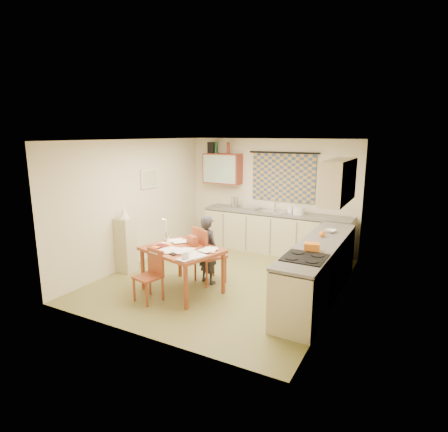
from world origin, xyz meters
The scene contains 44 objects.
floor centered at (0.00, 0.00, -0.01)m, with size 4.00×4.50×0.02m, color olive.
ceiling centered at (0.00, 0.00, 2.51)m, with size 4.00×4.50×0.02m, color white.
wall_back centered at (0.00, 2.26, 1.25)m, with size 4.00×0.02×2.50m, color beige.
wall_front centered at (0.00, -2.26, 1.25)m, with size 4.00×0.02×2.50m, color beige.
wall_left centered at (-2.01, 0.00, 1.25)m, with size 0.02×4.50×2.50m, color beige.
wall_right centered at (2.01, 0.00, 1.25)m, with size 0.02×4.50×2.50m, color beige.
window_blind centered at (0.30, 2.22, 1.65)m, with size 1.45×0.03×1.05m, color navy.
curtain_rod centered at (0.30, 2.20, 2.20)m, with size 0.04×0.04×1.60m, color black.
wall_cabinet centered at (-1.15, 2.08, 1.80)m, with size 0.90×0.34×0.70m, color maroon.
wall_cabinet_glass centered at (-1.15, 1.91, 1.80)m, with size 0.84×0.02×0.64m, color #99B2A5.
upper_cabinet_right centered at (1.83, 0.55, 1.85)m, with size 0.34×1.30×0.70m, color tan.
framed_print centered at (-1.97, 0.40, 1.70)m, with size 0.04×0.50×0.40m, color #EEE6CA.
print_canvas centered at (-1.95, 0.40, 1.70)m, with size 0.01×0.42×0.32m, color silver.
counter_back centered at (0.25, 1.95, 0.45)m, with size 3.30×0.62×0.92m.
counter_right centered at (1.70, 0.04, 0.45)m, with size 0.62×2.95×0.92m.
stove centered at (1.70, -0.80, 0.47)m, with size 0.60×0.60×0.93m.
sink centered at (0.20, 1.95, 0.88)m, with size 0.55×0.45×0.10m, color silver.
tap centered at (0.16, 2.13, 1.06)m, with size 0.03×0.03×0.28m, color silver.
dish_rack centered at (-0.32, 1.95, 0.95)m, with size 0.35×0.30×0.06m, color silver.
kettle centered at (-0.76, 1.95, 1.04)m, with size 0.18×0.18×0.24m, color silver.
mixing_bowl centered at (0.77, 1.95, 1.00)m, with size 0.24×0.24×0.16m, color white.
soap_bottle centered at (0.56, 2.00, 1.02)m, with size 0.09×0.10×0.20m, color white.
bowl centered at (1.70, 0.76, 0.94)m, with size 0.21×0.21×0.05m, color white.
orange_bag centered at (1.70, -0.44, 0.98)m, with size 0.22×0.16×0.12m, color orange.
fruit_orange centered at (1.65, 0.40, 0.97)m, with size 0.10×0.10×0.10m, color orange.
speaker centered at (-1.42, 2.08, 2.28)m, with size 0.16×0.20×0.26m, color black.
bottle_green centered at (-1.33, 2.08, 2.28)m, with size 0.07×0.07×0.26m, color #195926.
bottle_brown centered at (-1.00, 2.08, 2.28)m, with size 0.07×0.07×0.26m, color maroon.
dining_table centered at (-0.36, -0.80, 0.38)m, with size 1.43×1.22×0.75m.
chair_far centered at (-0.17, -0.24, 0.31)m, with size 0.62×0.62×1.01m.
chair_near centered at (-0.62, -1.35, 0.25)m, with size 0.44×0.44×0.82m.
person centered at (-0.18, -0.27, 0.61)m, with size 0.51×0.41×1.22m, color black.
shelf_stand centered at (-1.84, -0.53, 0.53)m, with size 0.32×0.30×1.06m, color tan.
lampshade centered at (-1.84, -0.53, 1.17)m, with size 0.20×0.20×0.22m, color #EEE6CA.
letter_rack centered at (-0.32, -0.55, 0.83)m, with size 0.22×0.10×0.16m, color maroon.
mug centered at (0.00, -1.23, 0.80)m, with size 0.15×0.15×0.09m, color white.
magazine centered at (-0.85, -0.91, 0.76)m, with size 0.27×0.33×0.03m, color maroon.
book centered at (-0.79, -0.81, 0.76)m, with size 0.29×0.32×0.02m, color orange.
orange_box centered at (-0.73, -1.03, 0.77)m, with size 0.12×0.08×0.04m, color orange.
eyeglasses centered at (-0.30, -1.15, 0.76)m, with size 0.13×0.04×0.02m, color black.
candle_holder centered at (-0.81, -0.59, 0.84)m, with size 0.06×0.06×0.18m, color silver.
candle centered at (-0.83, -0.59, 1.04)m, with size 0.02×0.02×0.22m, color white.
candle_flame centered at (-0.85, -0.64, 1.16)m, with size 0.02×0.02×0.02m, color #FFCC66.
papers centered at (-0.31, -0.87, 0.76)m, with size 1.14×1.06×0.02m.
Camera 1 is at (3.05, -5.68, 2.61)m, focal length 30.00 mm.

